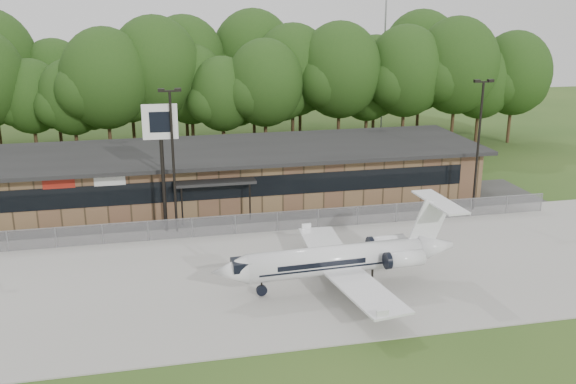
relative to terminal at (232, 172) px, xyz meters
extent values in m
plane|color=#2B4B1A|center=(0.00, -23.94, -2.18)|extent=(160.00, 160.00, 0.00)
cube|color=#9E9B93|center=(0.00, -15.94, -2.14)|extent=(64.00, 18.00, 0.08)
cube|color=#383835|center=(0.00, -4.44, -2.15)|extent=(50.00, 9.00, 0.06)
cube|color=brown|center=(0.00, 0.06, -0.18)|extent=(40.00, 10.00, 4.00)
cube|color=black|center=(0.00, -4.96, 0.12)|extent=(36.00, 0.08, 1.60)
cube|color=black|center=(0.00, -0.44, 1.97)|extent=(41.00, 11.50, 0.30)
cube|color=black|center=(-2.00, -5.54, 0.82)|extent=(6.00, 1.60, 0.20)
cube|color=maroon|center=(-13.00, -4.99, 1.22)|extent=(2.20, 0.06, 0.70)
cube|color=silver|center=(-9.50, -4.99, 1.22)|extent=(2.20, 0.06, 0.70)
cube|color=gray|center=(0.00, -8.94, -1.43)|extent=(46.00, 0.03, 1.50)
cube|color=gray|center=(0.00, -8.94, -0.68)|extent=(46.00, 0.04, 0.04)
cylinder|color=gray|center=(22.00, 24.06, 10.32)|extent=(0.20, 0.20, 25.00)
cylinder|color=black|center=(-5.00, -7.44, 2.82)|extent=(0.18, 0.18, 10.00)
cube|color=black|center=(-5.00, -7.44, 7.87)|extent=(1.20, 0.12, 0.12)
cube|color=black|center=(-5.55, -7.44, 7.94)|extent=(0.45, 0.30, 0.22)
cube|color=black|center=(-4.45, -7.44, 7.94)|extent=(0.45, 0.30, 0.22)
cylinder|color=black|center=(18.00, -7.44, 2.82)|extent=(0.18, 0.18, 10.00)
cube|color=black|center=(18.00, -7.44, 7.87)|extent=(1.20, 0.12, 0.12)
cube|color=black|center=(17.45, -7.44, 7.94)|extent=(0.45, 0.30, 0.22)
cube|color=black|center=(18.55, -7.44, 7.94)|extent=(0.45, 0.30, 0.22)
cylinder|color=silver|center=(3.36, -18.79, -0.44)|extent=(10.26, 2.12, 1.63)
cone|color=silver|center=(-2.76, -19.09, -0.44)|extent=(2.12, 1.73, 1.63)
cone|color=silver|center=(9.57, -18.49, -0.29)|extent=(2.32, 1.74, 1.63)
cube|color=silver|center=(4.03, -22.13, -0.90)|extent=(2.53, 6.22, 0.12)
cube|color=silver|center=(3.70, -15.41, -0.90)|extent=(2.53, 6.22, 0.12)
cylinder|color=silver|center=(7.08, -19.89, -0.29)|extent=(2.29, 1.02, 0.92)
cylinder|color=silver|center=(6.96, -17.34, -0.29)|extent=(2.29, 1.02, 0.92)
cube|color=silver|center=(9.06, -18.52, 1.19)|extent=(2.51, 0.26, 3.07)
cube|color=silver|center=(9.67, -18.49, 2.46)|extent=(1.55, 4.75, 0.10)
cube|color=black|center=(-2.04, -19.05, -0.16)|extent=(1.08, 1.27, 0.51)
cube|color=black|center=(5.19, -18.71, -1.82)|extent=(0.93, 2.48, 0.71)
cylinder|color=black|center=(-0.92, -19.00, -1.82)|extent=(0.64, 0.64, 0.22)
cylinder|color=black|center=(-5.74, -7.14, 2.18)|extent=(0.27, 0.27, 8.71)
cube|color=silver|center=(-5.74, -7.14, 5.77)|extent=(2.41, 0.38, 2.40)
cube|color=black|center=(-5.74, -7.28, 5.77)|extent=(1.42, 0.11, 1.42)
camera|label=1|loc=(-6.46, -51.07, 13.86)|focal=40.00mm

